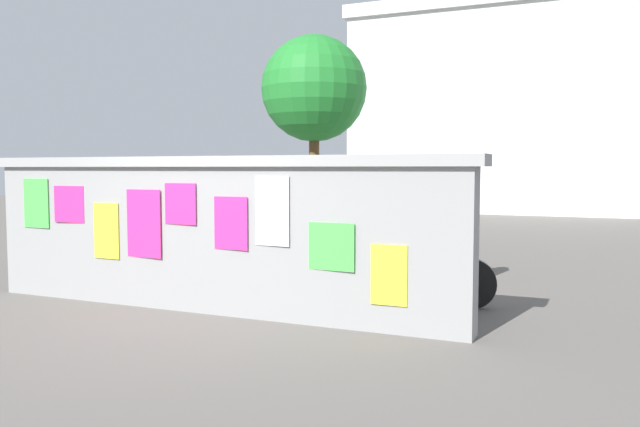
{
  "coord_description": "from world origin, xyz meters",
  "views": [
    {
      "loc": [
        4.21,
        -6.21,
        1.66
      ],
      "look_at": [
        0.63,
        1.8,
        1.04
      ],
      "focal_mm": 35.98,
      "sensor_mm": 36.0,
      "label": 1
    }
  ],
  "objects": [
    {
      "name": "building_background",
      "position": [
        0.41,
        19.74,
        4.0
      ],
      "size": [
        11.4,
        5.19,
        7.96
      ],
      "color": "silver",
      "rests_on": "ground"
    },
    {
      "name": "person_walking",
      "position": [
        2.32,
        2.88,
        0.99
      ],
      "size": [
        0.48,
        0.48,
        1.62
      ],
      "color": "#D83F72",
      "rests_on": "ground"
    },
    {
      "name": "poster_wall",
      "position": [
        -0.0,
        -0.0,
        0.93
      ],
      "size": [
        6.37,
        0.42,
        1.8
      ],
      "color": "gray",
      "rests_on": "ground"
    },
    {
      "name": "bicycle_near",
      "position": [
        -1.54,
        1.46,
        0.36
      ],
      "size": [
        1.71,
        0.44,
        0.95
      ],
      "color": "black",
      "rests_on": "ground"
    },
    {
      "name": "bicycle_far",
      "position": [
        0.22,
        1.19,
        0.36
      ],
      "size": [
        1.68,
        0.54,
        0.95
      ],
      "color": "black",
      "rests_on": "ground"
    },
    {
      "name": "ground",
      "position": [
        0.0,
        8.0,
        0.0
      ],
      "size": [
        60.0,
        60.0,
        0.0
      ],
      "primitive_type": "plane",
      "color": "#605B56"
    },
    {
      "name": "tree_roadside",
      "position": [
        -3.73,
        11.11,
        3.99
      ],
      "size": [
        3.11,
        3.11,
        5.56
      ],
      "color": "brown",
      "rests_on": "ground"
    },
    {
      "name": "auto_rickshaw_truck",
      "position": [
        -0.92,
        4.8,
        0.9
      ],
      "size": [
        3.63,
        1.57,
        1.85
      ],
      "color": "black",
      "rests_on": "ground"
    },
    {
      "name": "motorcycle",
      "position": [
        2.18,
        1.27,
        0.46
      ],
      "size": [
        1.89,
        0.63,
        0.87
      ],
      "color": "black",
      "rests_on": "ground"
    }
  ]
}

